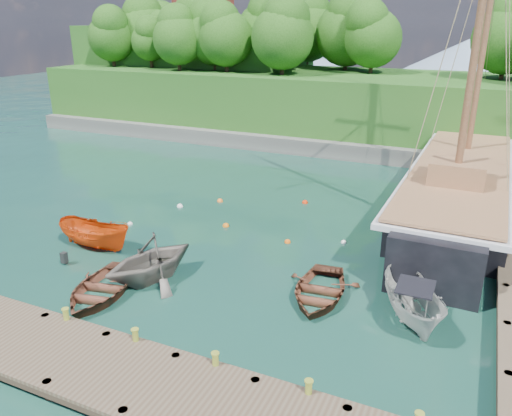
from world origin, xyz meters
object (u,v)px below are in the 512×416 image
at_px(rowboat_2, 318,297).
at_px(cabin_boat_white, 411,320).
at_px(schooner, 458,191).
at_px(rowboat_0, 101,295).
at_px(rowboat_1, 151,280).
at_px(motorboat_orange, 97,248).

xyz_separation_m(rowboat_2, cabin_boat_white, (3.67, -0.13, 0.00)).
height_order(cabin_boat_white, schooner, schooner).
distance_m(rowboat_0, cabin_boat_white, 12.27).
bearing_deg(schooner, rowboat_1, -127.08).
xyz_separation_m(rowboat_0, rowboat_2, (8.12, 3.52, 0.00)).
relative_size(motorboat_orange, schooner, 0.14).
height_order(rowboat_1, schooner, schooner).
height_order(rowboat_0, rowboat_2, rowboat_0).
bearing_deg(schooner, cabin_boat_white, -91.66).
relative_size(rowboat_2, schooner, 0.15).
height_order(rowboat_1, cabin_boat_white, rowboat_1).
height_order(rowboat_2, motorboat_orange, motorboat_orange).
distance_m(motorboat_orange, schooner, 20.35).
bearing_deg(rowboat_1, schooner, 71.23).
xyz_separation_m(rowboat_2, schooner, (4.34, 12.81, 1.19)).
distance_m(rowboat_0, rowboat_2, 8.85).
bearing_deg(cabin_boat_white, rowboat_1, 162.75).
distance_m(rowboat_1, cabin_boat_white, 10.82).
bearing_deg(rowboat_2, cabin_boat_white, -8.11).
distance_m(rowboat_1, rowboat_2, 7.23).
bearing_deg(schooner, motorboat_orange, -139.50).
xyz_separation_m(rowboat_1, schooner, (11.39, 14.38, 1.19)).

